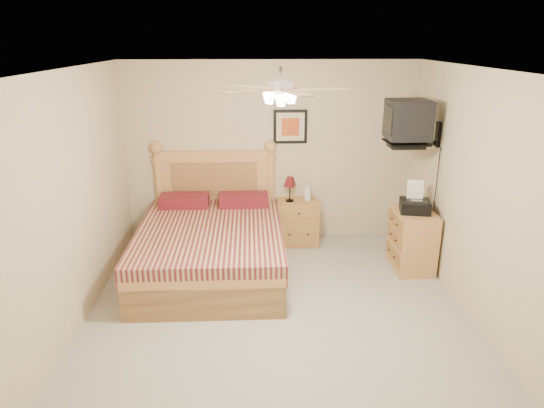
{
  "coord_description": "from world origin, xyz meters",
  "views": [
    {
      "loc": [
        -0.23,
        -4.33,
        2.77
      ],
      "look_at": [
        -0.03,
        0.9,
        0.97
      ],
      "focal_mm": 32.0,
      "sensor_mm": 36.0,
      "label": 1
    }
  ],
  "objects": [
    {
      "name": "lotion_bottle",
      "position": [
        0.51,
        2.05,
        0.74
      ],
      "size": [
        0.12,
        0.12,
        0.26
      ],
      "primitive_type": "imported",
      "rotation": [
        0.0,
        0.0,
        0.19
      ],
      "color": "silver",
      "rests_on": "nightstand"
    },
    {
      "name": "magazine_upper",
      "position": [
        1.69,
        1.39,
        0.8
      ],
      "size": [
        0.2,
        0.27,
        0.02
      ],
      "primitive_type": "imported",
      "rotation": [
        0.0,
        0.0,
        -0.03
      ],
      "color": "tan",
      "rests_on": "magazine_lower"
    },
    {
      "name": "wall_right",
      "position": [
        2.0,
        0.0,
        1.25
      ],
      "size": [
        0.04,
        4.5,
        2.5
      ],
      "primitive_type": "cube",
      "color": "#C8B793",
      "rests_on": "ground"
    },
    {
      "name": "ceiling",
      "position": [
        0.0,
        0.0,
        2.5
      ],
      "size": [
        4.0,
        4.5,
        0.04
      ],
      "primitive_type": "cube",
      "color": "white",
      "rests_on": "ground"
    },
    {
      "name": "wall_tv",
      "position": [
        1.75,
        1.34,
        1.81
      ],
      "size": [
        0.56,
        0.46,
        0.58
      ],
      "primitive_type": null,
      "color": "black",
      "rests_on": "wall_right"
    },
    {
      "name": "ceiling_fan",
      "position": [
        0.0,
        -0.2,
        2.36
      ],
      "size": [
        1.14,
        1.14,
        0.28
      ],
      "primitive_type": null,
      "color": "silver",
      "rests_on": "ceiling"
    },
    {
      "name": "wall_left",
      "position": [
        -2.0,
        0.0,
        1.25
      ],
      "size": [
        0.04,
        4.5,
        2.5
      ],
      "primitive_type": "cube",
      "color": "#C8B793",
      "rests_on": "ground"
    },
    {
      "name": "fax_machine",
      "position": [
        1.71,
        1.14,
        0.95
      ],
      "size": [
        0.41,
        0.43,
        0.37
      ],
      "primitive_type": null,
      "rotation": [
        0.0,
        0.0,
        -0.19
      ],
      "color": "black",
      "rests_on": "dresser"
    },
    {
      "name": "dresser",
      "position": [
        1.73,
        1.16,
        0.38
      ],
      "size": [
        0.46,
        0.65,
        0.76
      ],
      "primitive_type": "cube",
      "rotation": [
        0.0,
        0.0,
        0.01
      ],
      "color": "#A8714A",
      "rests_on": "ground"
    },
    {
      "name": "nightstand",
      "position": [
        0.37,
        2.0,
        0.31
      ],
      "size": [
        0.57,
        0.43,
        0.62
      ],
      "primitive_type": "cube",
      "rotation": [
        0.0,
        0.0,
        -0.02
      ],
      "color": "#A47732",
      "rests_on": "ground"
    },
    {
      "name": "table_lamp",
      "position": [
        0.26,
        2.03,
        0.79
      ],
      "size": [
        0.24,
        0.24,
        0.35
      ],
      "primitive_type": null,
      "rotation": [
        0.0,
        0.0,
        0.33
      ],
      "color": "#5D1113",
      "rests_on": "nightstand"
    },
    {
      "name": "wall_front",
      "position": [
        0.0,
        -2.25,
        1.25
      ],
      "size": [
        4.0,
        0.04,
        2.5
      ],
      "primitive_type": "cube",
      "color": "#C8B793",
      "rests_on": "ground"
    },
    {
      "name": "wall_back",
      "position": [
        0.0,
        2.25,
        1.25
      ],
      "size": [
        4.0,
        0.04,
        2.5
      ],
      "primitive_type": "cube",
      "color": "#C8B793",
      "rests_on": "ground"
    },
    {
      "name": "floor",
      "position": [
        0.0,
        0.0,
        0.0
      ],
      "size": [
        4.5,
        4.5,
        0.0
      ],
      "primitive_type": "plane",
      "color": "#A09C91",
      "rests_on": "ground"
    },
    {
      "name": "bed",
      "position": [
        -0.77,
        1.12,
        0.72
      ],
      "size": [
        1.71,
        2.23,
        1.44
      ],
      "primitive_type": null,
      "rotation": [
        0.0,
        0.0,
        0.01
      ],
      "color": "#C48443",
      "rests_on": "ground"
    },
    {
      "name": "framed_picture",
      "position": [
        0.27,
        2.23,
        1.62
      ],
      "size": [
        0.46,
        0.04,
        0.46
      ],
      "primitive_type": "cube",
      "color": "black",
      "rests_on": "wall_back"
    },
    {
      "name": "magazine_lower",
      "position": [
        1.7,
        1.4,
        0.78
      ],
      "size": [
        0.24,
        0.31,
        0.03
      ],
      "primitive_type": "imported",
      "rotation": [
        0.0,
        0.0,
        0.11
      ],
      "color": "beige",
      "rests_on": "dresser"
    }
  ]
}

